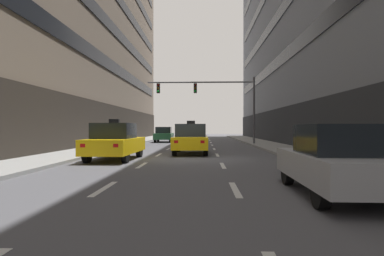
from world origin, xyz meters
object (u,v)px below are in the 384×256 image
Objects in this scene: taxi_driving_0 at (115,142)px; traffic_signal_0 at (215,95)px; car_parked_0 at (337,161)px; car_driving_1 at (164,135)px; taxi_driving_2 at (191,139)px.

taxi_driving_0 is 14.72m from traffic_signal_0.
traffic_signal_0 reaches higher than car_parked_0.
taxi_driving_0 is at bearing -90.16° from car_driving_1.
car_parked_0 is at bearing -75.03° from car_driving_1.
traffic_signal_0 is (1.72, 9.75, 3.48)m from taxi_driving_2.
car_driving_1 is at bearing 102.67° from taxi_driving_2.
taxi_driving_2 is at bearing 107.94° from car_parked_0.
taxi_driving_2 is 1.07× the size of car_parked_0.
traffic_signal_0 is (-1.96, 21.10, 3.55)m from car_parked_0.
car_driving_1 is 8.14m from traffic_signal_0.
taxi_driving_2 is 11.93m from car_parked_0.
car_driving_1 is at bearing 134.08° from traffic_signal_0.
taxi_driving_0 reaches higher than car_parked_0.
taxi_driving_2 is 10.49m from traffic_signal_0.
car_parked_0 is at bearing -84.70° from traffic_signal_0.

